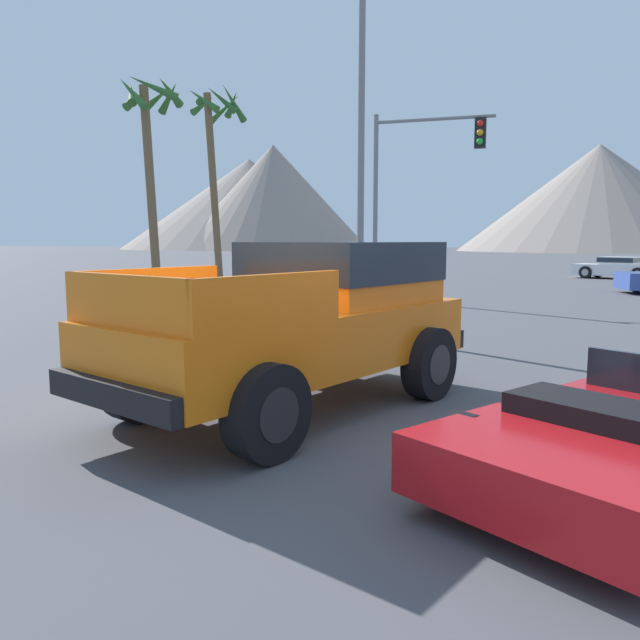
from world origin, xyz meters
TOP-DOWN VIEW (x-y plane):
  - ground_plane at (0.00, 0.00)m, footprint 320.00×320.00m
  - orange_pickup_truck at (0.14, 0.65)m, footprint 3.52×5.23m
  - parked_car_silver at (-8.39, 29.39)m, footprint 4.61×2.47m
  - parked_car_white at (7.10, 28.54)m, footprint 4.40×3.35m
  - parked_car_dark at (-6.67, 23.00)m, footprint 2.57×4.30m
  - traffic_light_main at (-0.80, 14.06)m, footprint 3.83×0.38m
  - street_lamp_post at (-0.67, 6.15)m, footprint 0.90×0.24m
  - palm_tree_tall at (-12.00, 16.17)m, footprint 2.65×2.74m
  - palm_tree_short at (-12.12, 22.06)m, footprint 2.64×2.68m
  - distant_mountain_range at (3.78, 118.78)m, footprint 182.71×67.66m

SIDE VIEW (x-z plane):
  - ground_plane at x=0.00m, z-range 0.00..0.00m
  - parked_car_white at x=7.10m, z-range 0.02..1.13m
  - parked_car_silver at x=-8.39m, z-range 0.02..1.17m
  - parked_car_dark at x=-6.67m, z-range 0.01..1.25m
  - orange_pickup_truck at x=0.14m, z-range 0.13..2.07m
  - traffic_light_main at x=-0.80m, z-range 1.18..7.17m
  - street_lamp_post at x=-0.67m, z-range 0.79..9.29m
  - palm_tree_tall at x=-12.00m, z-range 2.02..10.47m
  - palm_tree_short at x=-12.12m, z-range 2.25..11.61m
  - distant_mountain_range at x=3.78m, z-range -2.00..19.14m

